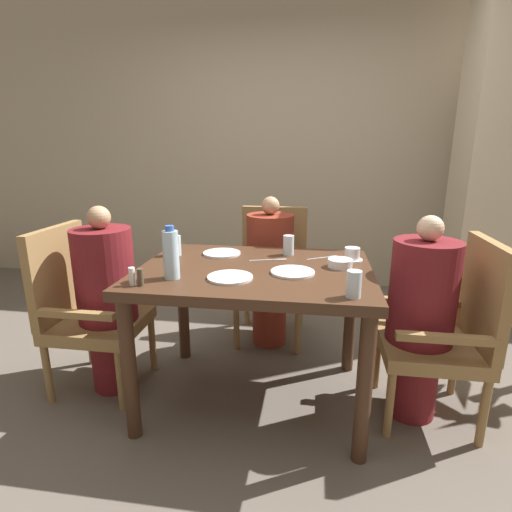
{
  "coord_description": "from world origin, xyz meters",
  "views": [
    {
      "loc": [
        0.3,
        -1.94,
        1.36
      ],
      "look_at": [
        0.0,
        0.04,
        0.82
      ],
      "focal_mm": 28.0,
      "sensor_mm": 36.0,
      "label": 1
    }
  ],
  "objects_px": {
    "plate_main_left": "(222,253)",
    "glass_tall_mid": "(176,246)",
    "diner_in_right_chair": "(420,318)",
    "chair_left_side": "(84,306)",
    "glass_tall_far": "(354,284)",
    "water_bottle": "(171,254)",
    "chair_right_side": "(450,328)",
    "bowl_small": "(340,263)",
    "glass_tall_near": "(289,245)",
    "plate_dessert_center": "(230,277)",
    "diner_in_far_chair": "(270,271)",
    "plate_main_right": "(293,272)",
    "teacup_with_saucer": "(352,255)",
    "diner_in_left_chair": "(107,299)",
    "chair_far_side": "(272,270)"
  },
  "relations": [
    {
      "from": "diner_in_left_chair",
      "to": "chair_right_side",
      "type": "distance_m",
      "value": 1.82
    },
    {
      "from": "teacup_with_saucer",
      "to": "bowl_small",
      "type": "relative_size",
      "value": 0.93
    },
    {
      "from": "chair_left_side",
      "to": "bowl_small",
      "type": "bearing_deg",
      "value": 2.96
    },
    {
      "from": "diner_in_far_chair",
      "to": "chair_far_side",
      "type": "bearing_deg",
      "value": 90.0
    },
    {
      "from": "diner_in_left_chair",
      "to": "diner_in_right_chair",
      "type": "xyz_separation_m",
      "value": [
        1.67,
        -0.0,
        -0.0
      ]
    },
    {
      "from": "teacup_with_saucer",
      "to": "glass_tall_near",
      "type": "distance_m",
      "value": 0.36
    },
    {
      "from": "chair_right_side",
      "to": "plate_main_left",
      "type": "xyz_separation_m",
      "value": [
        -1.21,
        0.24,
        0.28
      ]
    },
    {
      "from": "water_bottle",
      "to": "glass_tall_near",
      "type": "xyz_separation_m",
      "value": [
        0.51,
        0.51,
        -0.06
      ]
    },
    {
      "from": "glass_tall_near",
      "to": "glass_tall_mid",
      "type": "bearing_deg",
      "value": -170.75
    },
    {
      "from": "diner_in_far_chair",
      "to": "glass_tall_far",
      "type": "bearing_deg",
      "value": -65.97
    },
    {
      "from": "chair_right_side",
      "to": "teacup_with_saucer",
      "type": "distance_m",
      "value": 0.6
    },
    {
      "from": "plate_dessert_center",
      "to": "diner_in_right_chair",
      "type": "bearing_deg",
      "value": 11.8
    },
    {
      "from": "glass_tall_near",
      "to": "plate_dessert_center",
      "type": "bearing_deg",
      "value": -116.97
    },
    {
      "from": "water_bottle",
      "to": "glass_tall_mid",
      "type": "xyz_separation_m",
      "value": [
        -0.13,
        0.4,
        -0.06
      ]
    },
    {
      "from": "glass_tall_far",
      "to": "plate_dessert_center",
      "type": "bearing_deg",
      "value": 163.6
    },
    {
      "from": "plate_main_left",
      "to": "glass_tall_far",
      "type": "xyz_separation_m",
      "value": [
        0.69,
        -0.59,
        0.05
      ]
    },
    {
      "from": "plate_main_left",
      "to": "plate_dessert_center",
      "type": "xyz_separation_m",
      "value": [
        0.14,
        -0.43,
        0.0
      ]
    },
    {
      "from": "diner_in_far_chair",
      "to": "plate_main_right",
      "type": "relative_size",
      "value": 4.86
    },
    {
      "from": "plate_main_left",
      "to": "bowl_small",
      "type": "distance_m",
      "value": 0.68
    },
    {
      "from": "chair_far_side",
      "to": "water_bottle",
      "type": "bearing_deg",
      "value": -108.7
    },
    {
      "from": "plate_main_right",
      "to": "water_bottle",
      "type": "height_order",
      "value": "water_bottle"
    },
    {
      "from": "teacup_with_saucer",
      "to": "glass_tall_near",
      "type": "xyz_separation_m",
      "value": [
        -0.35,
        0.07,
        0.02
      ]
    },
    {
      "from": "chair_far_side",
      "to": "plate_main_left",
      "type": "relative_size",
      "value": 4.36
    },
    {
      "from": "diner_in_right_chair",
      "to": "water_bottle",
      "type": "xyz_separation_m",
      "value": [
        -1.19,
        -0.23,
        0.34
      ]
    },
    {
      "from": "diner_in_left_chair",
      "to": "plate_dessert_center",
      "type": "bearing_deg",
      "value": -14.46
    },
    {
      "from": "chair_right_side",
      "to": "plate_main_left",
      "type": "distance_m",
      "value": 1.26
    },
    {
      "from": "chair_far_side",
      "to": "glass_tall_far",
      "type": "xyz_separation_m",
      "value": [
        0.47,
        -1.19,
        0.33
      ]
    },
    {
      "from": "chair_far_side",
      "to": "chair_right_side",
      "type": "distance_m",
      "value": 1.29
    },
    {
      "from": "plate_main_left",
      "to": "glass_tall_mid",
      "type": "bearing_deg",
      "value": -166.62
    },
    {
      "from": "plate_main_right",
      "to": "bowl_small",
      "type": "relative_size",
      "value": 1.72
    },
    {
      "from": "diner_in_left_chair",
      "to": "chair_right_side",
      "type": "bearing_deg",
      "value": -0.0
    },
    {
      "from": "water_bottle",
      "to": "plate_main_right",
      "type": "bearing_deg",
      "value": 16.25
    },
    {
      "from": "chair_left_side",
      "to": "plate_dessert_center",
      "type": "xyz_separation_m",
      "value": [
        0.89,
        -0.19,
        0.28
      ]
    },
    {
      "from": "water_bottle",
      "to": "chair_right_side",
      "type": "bearing_deg",
      "value": 9.66
    },
    {
      "from": "chair_right_side",
      "to": "chair_left_side",
      "type": "bearing_deg",
      "value": 180.0
    },
    {
      "from": "diner_in_right_chair",
      "to": "glass_tall_near",
      "type": "bearing_deg",
      "value": 157.67
    },
    {
      "from": "chair_far_side",
      "to": "plate_dessert_center",
      "type": "xyz_separation_m",
      "value": [
        -0.09,
        -1.03,
        0.28
      ]
    },
    {
      "from": "chair_left_side",
      "to": "diner_in_far_chair",
      "type": "relative_size",
      "value": 0.9
    },
    {
      "from": "diner_in_far_chair",
      "to": "plate_main_right",
      "type": "height_order",
      "value": "diner_in_far_chair"
    },
    {
      "from": "chair_left_side",
      "to": "glass_tall_far",
      "type": "distance_m",
      "value": 1.52
    },
    {
      "from": "plate_dessert_center",
      "to": "bowl_small",
      "type": "distance_m",
      "value": 0.59
    },
    {
      "from": "diner_in_far_chair",
      "to": "chair_right_side",
      "type": "height_order",
      "value": "diner_in_far_chair"
    },
    {
      "from": "chair_far_side",
      "to": "water_bottle",
      "type": "xyz_separation_m",
      "value": [
        -0.36,
        -1.06,
        0.39
      ]
    },
    {
      "from": "bowl_small",
      "to": "glass_tall_near",
      "type": "distance_m",
      "value": 0.35
    },
    {
      "from": "diner_in_right_chair",
      "to": "plate_dessert_center",
      "type": "relative_size",
      "value": 4.89
    },
    {
      "from": "plate_dessert_center",
      "to": "glass_tall_near",
      "type": "bearing_deg",
      "value": 63.03
    },
    {
      "from": "teacup_with_saucer",
      "to": "glass_tall_far",
      "type": "distance_m",
      "value": 0.57
    },
    {
      "from": "chair_far_side",
      "to": "teacup_with_saucer",
      "type": "distance_m",
      "value": 0.85
    },
    {
      "from": "water_bottle",
      "to": "glass_tall_near",
      "type": "relative_size",
      "value": 2.22
    },
    {
      "from": "diner_in_right_chair",
      "to": "chair_left_side",
      "type": "bearing_deg",
      "value": -180.0
    }
  ]
}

